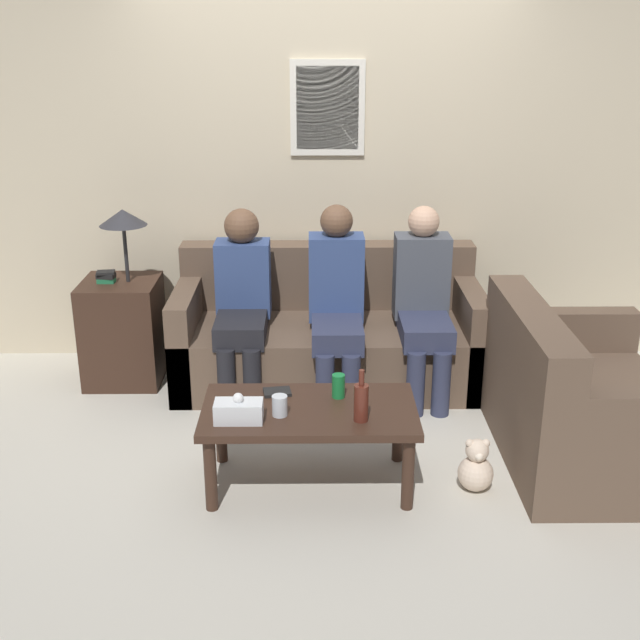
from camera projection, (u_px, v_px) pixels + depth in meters
name	position (u px, v px, depth m)	size (l,w,h in m)	color
ground_plane	(329.00, 412.00, 4.84)	(16.00, 16.00, 0.00)	beige
wall_back	(327.00, 169.00, 5.32)	(9.00, 0.08, 2.60)	beige
couch_main	(328.00, 336.00, 5.23)	(1.95, 0.87, 0.84)	brown
couch_side	(578.00, 407.00, 4.24)	(0.87, 1.25, 0.84)	brown
coffee_table	(309.00, 418.00, 3.97)	(1.06, 0.58, 0.42)	#382319
side_table_with_lamp	(123.00, 325.00, 5.17)	(0.48, 0.48, 1.14)	#382319
wine_bottle	(361.00, 402.00, 3.79)	(0.07, 0.07, 0.26)	#562319
drinking_glass	(280.00, 406.00, 3.85)	(0.08, 0.08, 0.10)	silver
book_stack	(277.00, 392.00, 4.10)	(0.15, 0.12, 0.02)	black
soda_can	(338.00, 386.00, 4.04)	(0.07, 0.07, 0.12)	#197A38
tissue_box	(239.00, 411.00, 3.80)	(0.23, 0.12, 0.15)	silver
person_left	(242.00, 297.00, 4.98)	(0.34, 0.65, 1.14)	black
person_middle	(337.00, 299.00, 4.91)	(0.34, 0.66, 1.18)	#2D334C
person_right	(423.00, 298.00, 4.95)	(0.34, 0.66, 1.16)	#2D334C
teddy_bear	(476.00, 468.00, 3.99)	(0.18, 0.18, 0.28)	beige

